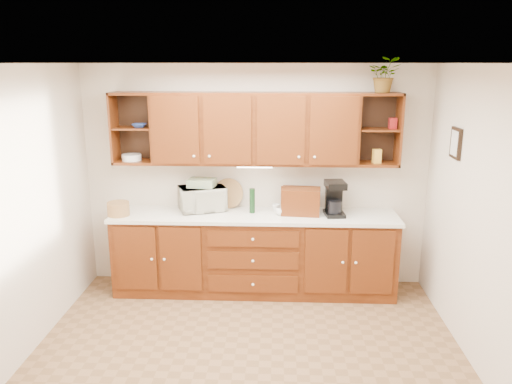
# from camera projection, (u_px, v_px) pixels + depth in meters

# --- Properties ---
(floor) EXTENTS (4.00, 4.00, 0.00)m
(floor) POSITION_uv_depth(u_px,v_px,m) (247.00, 360.00, 4.50)
(floor) COLOR brown
(floor) RESTS_ON ground
(ceiling) EXTENTS (4.00, 4.00, 0.00)m
(ceiling) POSITION_uv_depth(u_px,v_px,m) (245.00, 63.00, 3.84)
(ceiling) COLOR white
(ceiling) RESTS_ON back_wall
(back_wall) EXTENTS (4.00, 0.00, 4.00)m
(back_wall) POSITION_uv_depth(u_px,v_px,m) (255.00, 177.00, 5.86)
(back_wall) COLOR beige
(back_wall) RESTS_ON floor
(left_wall) EXTENTS (0.00, 3.50, 3.50)m
(left_wall) POSITION_uv_depth(u_px,v_px,m) (12.00, 220.00, 4.25)
(left_wall) COLOR beige
(left_wall) RESTS_ON floor
(right_wall) EXTENTS (0.00, 3.50, 3.50)m
(right_wall) POSITION_uv_depth(u_px,v_px,m) (489.00, 227.00, 4.08)
(right_wall) COLOR beige
(right_wall) RESTS_ON floor
(base_cabinets) EXTENTS (3.20, 0.60, 0.90)m
(base_cabinets) POSITION_uv_depth(u_px,v_px,m) (254.00, 254.00, 5.79)
(base_cabinets) COLOR #3C1706
(base_cabinets) RESTS_ON floor
(countertop) EXTENTS (3.24, 0.64, 0.04)m
(countertop) POSITION_uv_depth(u_px,v_px,m) (254.00, 216.00, 5.66)
(countertop) COLOR white
(countertop) RESTS_ON base_cabinets
(upper_cabinets) EXTENTS (3.20, 0.33, 0.80)m
(upper_cabinets) POSITION_uv_depth(u_px,v_px,m) (256.00, 128.00, 5.56)
(upper_cabinets) COLOR #3C1706
(upper_cabinets) RESTS_ON back_wall
(undercabinet_light) EXTENTS (0.40, 0.05, 0.02)m
(undercabinet_light) POSITION_uv_depth(u_px,v_px,m) (255.00, 167.00, 5.61)
(undercabinet_light) COLOR white
(undercabinet_light) RESTS_ON upper_cabinets
(framed_picture) EXTENTS (0.03, 0.24, 0.30)m
(framed_picture) POSITION_uv_depth(u_px,v_px,m) (456.00, 143.00, 4.82)
(framed_picture) COLOR black
(framed_picture) RESTS_ON right_wall
(wicker_basket) EXTENTS (0.26, 0.26, 0.15)m
(wicker_basket) POSITION_uv_depth(u_px,v_px,m) (118.00, 209.00, 5.59)
(wicker_basket) COLOR #A87A46
(wicker_basket) RESTS_ON countertop
(microwave) EXTENTS (0.60, 0.51, 0.28)m
(microwave) POSITION_uv_depth(u_px,v_px,m) (202.00, 198.00, 5.77)
(microwave) COLOR #F0E9CF
(microwave) RESTS_ON countertop
(towel_stack) EXTENTS (0.33, 0.26, 0.09)m
(towel_stack) POSITION_uv_depth(u_px,v_px,m) (202.00, 183.00, 5.72)
(towel_stack) COLOR #CEC761
(towel_stack) RESTS_ON microwave
(wine_bottle) EXTENTS (0.07, 0.07, 0.28)m
(wine_bottle) POSITION_uv_depth(u_px,v_px,m) (252.00, 201.00, 5.67)
(wine_bottle) COLOR black
(wine_bottle) RESTS_ON countertop
(woven_tray) EXTENTS (0.36, 0.14, 0.35)m
(woven_tray) POSITION_uv_depth(u_px,v_px,m) (229.00, 207.00, 5.91)
(woven_tray) COLOR #A87A46
(woven_tray) RESTS_ON countertop
(bread_box) EXTENTS (0.45, 0.31, 0.30)m
(bread_box) POSITION_uv_depth(u_px,v_px,m) (301.00, 201.00, 5.62)
(bread_box) COLOR #3C1706
(bread_box) RESTS_ON countertop
(mug_tree) EXTENTS (0.30, 0.29, 0.32)m
(mug_tree) POSITION_uv_depth(u_px,v_px,m) (282.00, 209.00, 5.68)
(mug_tree) COLOR #3C1706
(mug_tree) RESTS_ON countertop
(canister_red) EXTENTS (0.13, 0.13, 0.15)m
(canister_red) POSITION_uv_depth(u_px,v_px,m) (294.00, 206.00, 5.69)
(canister_red) COLOR maroon
(canister_red) RESTS_ON countertop
(canister_white) EXTENTS (0.08, 0.08, 0.20)m
(canister_white) POSITION_uv_depth(u_px,v_px,m) (299.00, 205.00, 5.65)
(canister_white) COLOR white
(canister_white) RESTS_ON countertop
(canister_yellow) EXTENTS (0.11, 0.11, 0.11)m
(canister_yellow) POSITION_uv_depth(u_px,v_px,m) (292.00, 209.00, 5.65)
(canister_yellow) COLOR yellow
(canister_yellow) RESTS_ON countertop
(coffee_maker) EXTENTS (0.24, 0.29, 0.39)m
(coffee_maker) POSITION_uv_depth(u_px,v_px,m) (335.00, 199.00, 5.58)
(coffee_maker) COLOR black
(coffee_maker) RESTS_ON countertop
(bowl_stack) EXTENTS (0.18, 0.18, 0.04)m
(bowl_stack) POSITION_uv_depth(u_px,v_px,m) (139.00, 126.00, 5.59)
(bowl_stack) COLOR #294497
(bowl_stack) RESTS_ON upper_cabinets
(plate_stack) EXTENTS (0.27, 0.27, 0.07)m
(plate_stack) POSITION_uv_depth(u_px,v_px,m) (132.00, 157.00, 5.70)
(plate_stack) COLOR white
(plate_stack) RESTS_ON upper_cabinets
(pantry_box_yellow) EXTENTS (0.10, 0.08, 0.15)m
(pantry_box_yellow) POSITION_uv_depth(u_px,v_px,m) (377.00, 156.00, 5.54)
(pantry_box_yellow) COLOR yellow
(pantry_box_yellow) RESTS_ON upper_cabinets
(pantry_box_red) EXTENTS (0.08, 0.07, 0.12)m
(pantry_box_red) POSITION_uv_depth(u_px,v_px,m) (393.00, 123.00, 5.46)
(pantry_box_red) COLOR maroon
(pantry_box_red) RESTS_ON upper_cabinets
(potted_plant) EXTENTS (0.39, 0.36, 0.37)m
(potted_plant) POSITION_uv_depth(u_px,v_px,m) (385.00, 75.00, 5.30)
(potted_plant) COLOR #999999
(potted_plant) RESTS_ON upper_cabinets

